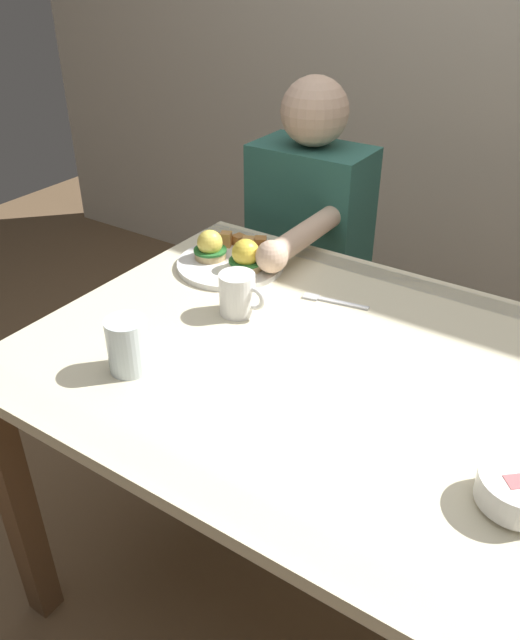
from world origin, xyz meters
TOP-DOWN VIEW (x-y plane):
  - ground_plane at (0.00, 0.00)m, footprint 6.00×6.00m
  - dining_table at (0.00, 0.00)m, footprint 1.20×0.90m
  - eggs_benedict_plate at (-0.40, 0.23)m, footprint 0.27×0.27m
  - fruit_bowl at (0.40, -0.17)m, footprint 0.12×0.12m
  - coffee_mug at (-0.25, 0.05)m, footprint 0.11×0.08m
  - fork at (-0.11, 0.21)m, footprint 0.16×0.05m
  - water_glass_near at (-0.31, -0.23)m, footprint 0.08×0.08m
  - diner_person at (-0.40, 0.60)m, footprint 0.34×0.54m

SIDE VIEW (x-z plane):
  - ground_plane at x=0.00m, z-range 0.00..0.00m
  - dining_table at x=0.00m, z-range 0.26..1.00m
  - diner_person at x=-0.40m, z-range 0.08..1.22m
  - fork at x=-0.11m, z-range 0.74..0.74m
  - eggs_benedict_plate at x=-0.40m, z-range 0.72..0.81m
  - fruit_bowl at x=0.40m, z-range 0.74..0.80m
  - water_glass_near at x=-0.31m, z-range 0.73..0.84m
  - coffee_mug at x=-0.25m, z-range 0.74..0.84m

